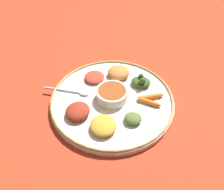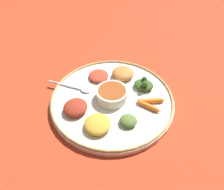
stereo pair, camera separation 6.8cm
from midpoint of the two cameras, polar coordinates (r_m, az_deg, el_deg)
ground_plane at (r=0.71m, az=2.76°, el=-2.02°), size 2.40×2.40×0.00m
platter at (r=0.70m, az=2.79°, el=-1.52°), size 0.40×0.40×0.02m
platter_rim at (r=0.69m, az=2.82°, el=-0.84°), size 0.39×0.39×0.01m
center_bowl at (r=0.68m, az=2.87°, el=0.12°), size 0.10×0.10×0.04m
spoon at (r=0.73m, az=-6.86°, el=1.72°), size 0.14×0.09×0.01m
greens_pile at (r=0.73m, az=11.08°, el=2.60°), size 0.08×0.08×0.04m
carrot_near_spoon at (r=0.67m, az=12.83°, el=-3.21°), size 0.07×0.04×0.02m
carrot_outer at (r=0.69m, az=13.20°, el=-1.64°), size 0.07×0.08×0.02m
mound_beet at (r=0.65m, az=-6.74°, el=-3.41°), size 0.09×0.09×0.03m
mound_squash at (r=0.76m, az=5.50°, el=5.66°), size 0.11×0.11×0.03m
mound_berbere_red at (r=0.76m, az=-1.04°, el=5.04°), size 0.09×0.09×0.02m
mound_lentil_yellow at (r=0.61m, az=-0.66°, el=-7.89°), size 0.11×0.11×0.03m
mound_collards at (r=0.62m, az=7.49°, el=-6.92°), size 0.07×0.07×0.02m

